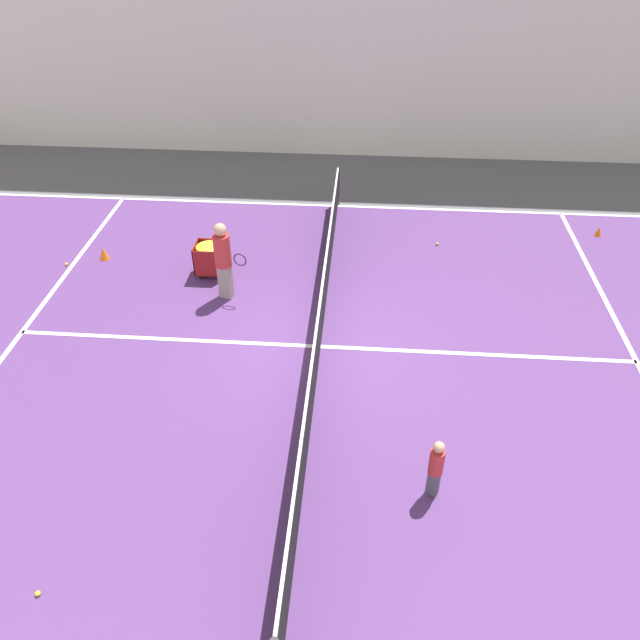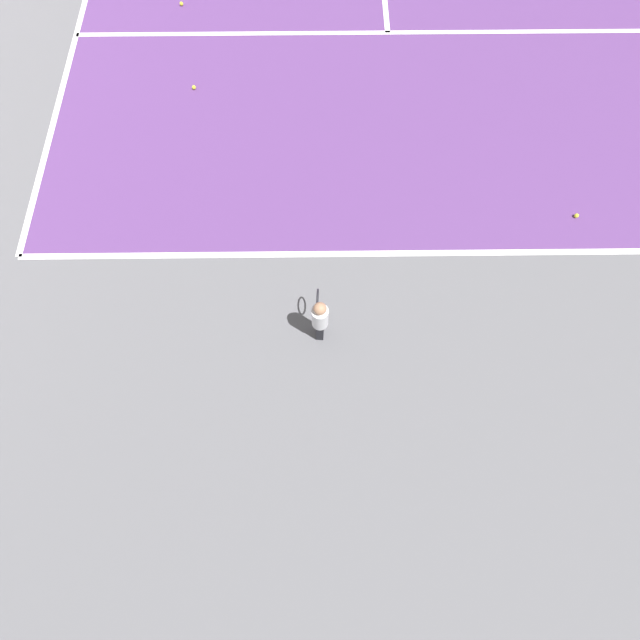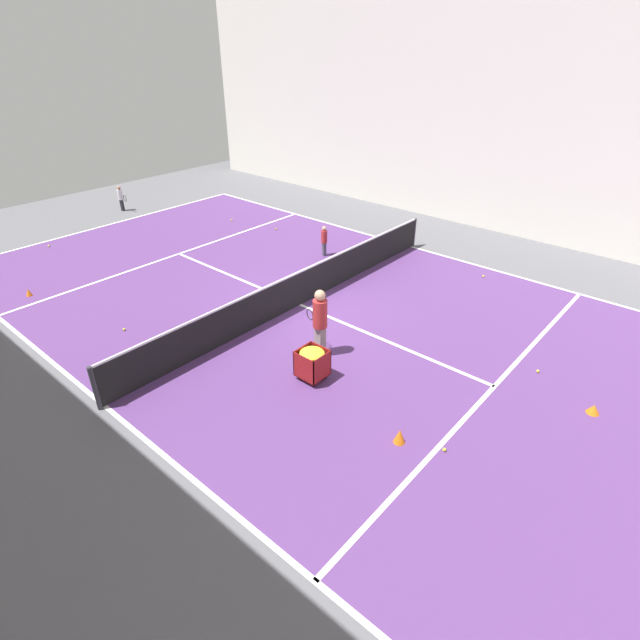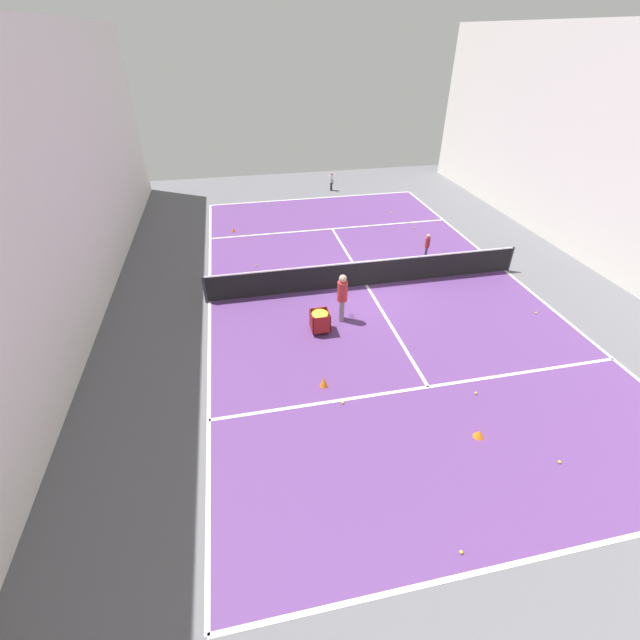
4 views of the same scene
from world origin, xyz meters
The scene contains 28 objects.
ground_plane centered at (0.00, 0.00, 0.00)m, with size 32.26×32.26×0.00m, color #5B5B60.
court_playing_area centered at (0.00, 0.00, 0.00)m, with size 11.86×21.12×0.00m.
line_baseline_near centered at (0.00, -10.56, 0.01)m, with size 11.86×0.10×0.00m, color white.
line_baseline_far centered at (0.00, 10.56, 0.01)m, with size 11.86×0.10×0.00m, color white.
line_sideline_left centered at (-5.93, 0.00, 0.01)m, with size 0.10×21.12×0.00m, color white.
line_sideline_right centered at (5.93, 0.00, 0.01)m, with size 0.10×21.12×0.00m, color white.
line_service_near centered at (0.00, -5.81, 0.01)m, with size 11.86×0.10×0.00m, color white.
line_service_far centered at (0.00, 5.81, 0.01)m, with size 11.86×0.10×0.00m, color white.
line_centre_service centered at (0.00, 0.00, 0.01)m, with size 0.10×11.62×0.00m, color white.
hall_enclosure_left centered at (-9.57, 0.00, 4.28)m, with size 0.15×28.56×8.56m.
hall_enclosure_right centered at (9.57, 0.00, 4.28)m, with size 0.15×28.56×8.56m.
tennis_net centered at (0.00, 0.00, 0.54)m, with size 12.16×0.10×1.05m.
player_near_baseline centered at (-1.35, -11.83, 0.62)m, with size 0.23×0.55×1.08m.
coach_at_net centered at (1.52, 2.07, 0.98)m, with size 0.42×0.70×1.71m.
child_midcourt centered at (-3.24, -1.87, 0.61)m, with size 0.29×0.29×1.06m.
ball_cart centered at (2.38, 2.59, 0.53)m, with size 0.59×0.60×0.75m.
training_cone_0 centered at (4.81, -6.42, 0.11)m, with size 0.17×0.17×0.22m, color orange.
training_cone_1 centered at (-0.47, 7.69, 0.10)m, with size 0.26×0.26×0.20m, color orange.
training_cone_2 centered at (2.82, 5.18, 0.15)m, with size 0.23×0.23×0.30m, color orange.
tennis_ball_0 centered at (-3.56, -7.20, 0.04)m, with size 0.07×0.07×0.07m, color yellow.
tennis_ball_1 centered at (-1.89, 8.77, 0.04)m, with size 0.07×0.07×0.07m, color yellow.
tennis_ball_2 centered at (-5.18, 3.13, 0.04)m, with size 0.07×0.07×0.07m, color yellow.
tennis_ball_3 centered at (2.70, -9.94, 0.04)m, with size 0.07×0.07×0.07m, color yellow.
tennis_ball_4 centered at (1.26, 10.18, 0.04)m, with size 0.07×0.07×0.07m, color yellow.
tennis_ball_6 centered at (-1.15, 6.33, 0.04)m, with size 0.07×0.07×0.07m, color yellow.
tennis_ball_7 centered at (-4.00, -5.02, 0.04)m, with size 0.07×0.07×0.07m, color yellow.
tennis_ball_8 centered at (4.04, -2.49, 0.04)m, with size 0.07×0.07×0.07m, color yellow.
tennis_ball_9 centered at (2.47, 5.94, 0.04)m, with size 0.07×0.07×0.07m, color yellow.
Camera 4 is at (4.72, 13.73, 8.16)m, focal length 24.00 mm.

